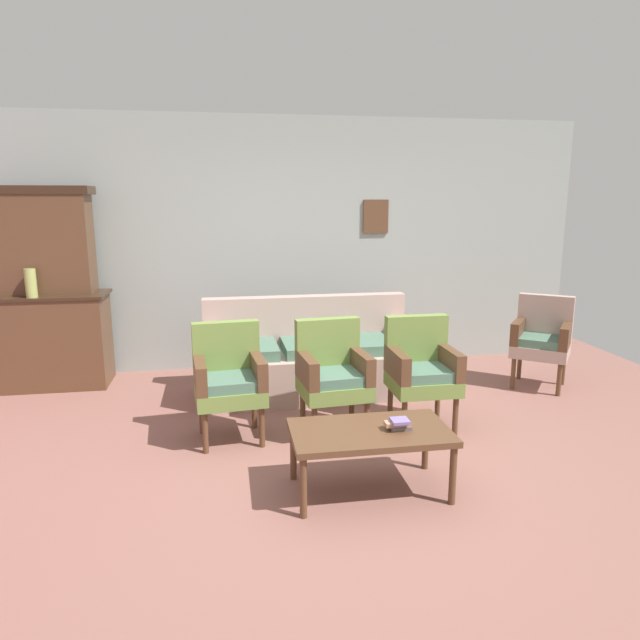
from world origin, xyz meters
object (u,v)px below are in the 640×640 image
(vase_on_cabinet, at_px, (31,283))
(wingback_chair_by_fireplace, at_px, (542,337))
(armchair_by_doorway, at_px, (421,367))
(coffee_table, at_px, (370,436))
(armchair_near_cabinet, at_px, (332,372))
(armchair_near_couch_end, at_px, (229,376))
(book_stack_on_table, at_px, (399,424))
(floral_couch, at_px, (310,359))
(side_cabinet, at_px, (50,340))

(vase_on_cabinet, xyz_separation_m, wingback_chair_by_fireplace, (4.87, -0.63, -0.57))
(wingback_chair_by_fireplace, bearing_deg, armchair_by_doorway, -152.62)
(wingback_chair_by_fireplace, xyz_separation_m, coffee_table, (-2.20, -1.77, -0.12))
(armchair_near_cabinet, distance_m, coffee_table, 0.99)
(armchair_near_cabinet, xyz_separation_m, wingback_chair_by_fireplace, (2.26, 0.79, 0.00))
(vase_on_cabinet, bearing_deg, armchair_near_couch_end, -37.93)
(armchair_near_couch_end, relative_size, book_stack_on_table, 5.52)
(wingback_chair_by_fireplace, height_order, coffee_table, wingback_chair_by_fireplace)
(vase_on_cabinet, xyz_separation_m, armchair_near_cabinet, (2.61, -1.42, -0.57))
(armchair_near_couch_end, xyz_separation_m, armchair_near_cabinet, (0.81, -0.02, 0.00))
(armchair_near_couch_end, bearing_deg, coffee_table, -49.11)
(armchair_near_cabinet, distance_m, wingback_chair_by_fireplace, 2.39)
(vase_on_cabinet, relative_size, wingback_chair_by_fireplace, 0.30)
(coffee_table, xyz_separation_m, book_stack_on_table, (0.18, -0.03, 0.08))
(armchair_by_doorway, bearing_deg, armchair_near_cabinet, 179.79)
(floral_couch, xyz_separation_m, book_stack_on_table, (0.26, -2.00, 0.13))
(armchair_near_couch_end, bearing_deg, book_stack_on_table, -44.73)
(coffee_table, bearing_deg, book_stack_on_table, -10.51)
(armchair_by_doorway, bearing_deg, vase_on_cabinet, 156.97)
(armchair_near_cabinet, relative_size, armchair_by_doorway, 1.00)
(side_cabinet, distance_m, floral_couch, 2.60)
(armchair_by_doorway, relative_size, wingback_chair_by_fireplace, 1.00)
(floral_couch, xyz_separation_m, wingback_chair_by_fireplace, (2.29, -0.19, 0.17))
(armchair_near_couch_end, relative_size, coffee_table, 0.90)
(vase_on_cabinet, xyz_separation_m, book_stack_on_table, (2.84, -2.43, -0.61))
(floral_couch, height_order, wingback_chair_by_fireplace, same)
(floral_couch, distance_m, book_stack_on_table, 2.02)
(floral_couch, bearing_deg, wingback_chair_by_fireplace, -4.82)
(armchair_near_couch_end, relative_size, armchair_by_doorway, 1.00)
(armchair_by_doorway, height_order, book_stack_on_table, armchair_by_doorway)
(vase_on_cabinet, height_order, armchair_by_doorway, vase_on_cabinet)
(armchair_by_doorway, bearing_deg, floral_couch, 127.88)
(book_stack_on_table, bearing_deg, armchair_near_couch_end, 135.27)
(floral_couch, bearing_deg, vase_on_cabinet, 170.39)
(book_stack_on_table, bearing_deg, side_cabinet, 136.69)
(floral_couch, xyz_separation_m, coffee_table, (0.09, -1.96, 0.05))
(floral_couch, bearing_deg, coffee_table, -87.47)
(armchair_near_couch_end, height_order, book_stack_on_table, armchair_near_couch_end)
(vase_on_cabinet, height_order, armchair_near_cabinet, vase_on_cabinet)
(floral_couch, distance_m, coffee_table, 1.97)
(armchair_near_cabinet, bearing_deg, vase_on_cabinet, 151.48)
(coffee_table, distance_m, book_stack_on_table, 0.20)
(armchair_by_doorway, xyz_separation_m, coffee_table, (-0.68, -0.98, -0.12))
(armchair_near_couch_end, height_order, armchair_by_doorway, same)
(armchair_near_couch_end, distance_m, armchair_near_cabinet, 0.81)
(floral_couch, distance_m, armchair_near_couch_end, 1.25)
(floral_couch, xyz_separation_m, armchair_near_cabinet, (0.03, -0.98, 0.17))
(armchair_by_doorway, relative_size, book_stack_on_table, 5.52)
(vase_on_cabinet, height_order, armchair_near_couch_end, vase_on_cabinet)
(side_cabinet, bearing_deg, floral_couch, -13.93)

